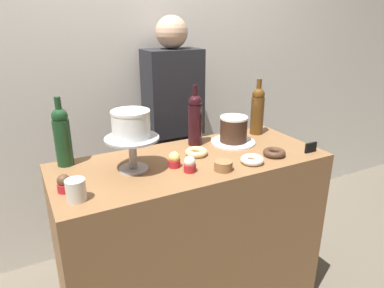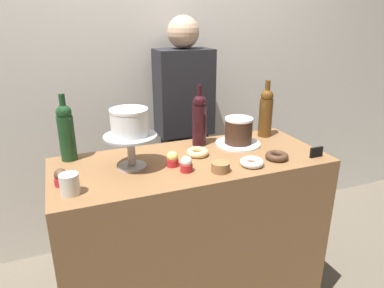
# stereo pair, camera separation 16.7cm
# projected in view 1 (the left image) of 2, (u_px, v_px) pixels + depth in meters

# --- Properties ---
(back_wall) EXTENTS (6.00, 0.05, 2.60)m
(back_wall) POSITION_uv_depth(u_px,v_px,m) (132.00, 63.00, 2.28)
(back_wall) COLOR silver
(back_wall) RESTS_ON ground_plane
(display_counter) EXTENTS (1.33, 0.56, 0.93)m
(display_counter) POSITION_uv_depth(u_px,v_px,m) (192.00, 240.00, 1.86)
(display_counter) COLOR brown
(display_counter) RESTS_ON ground_plane
(cake_stand_pedestal) EXTENTS (0.24, 0.24, 0.16)m
(cake_stand_pedestal) POSITION_uv_depth(u_px,v_px,m) (132.00, 148.00, 1.54)
(cake_stand_pedestal) COLOR #B2B2B7
(cake_stand_pedestal) RESTS_ON display_counter
(white_layer_cake) EXTENTS (0.17, 0.17, 0.12)m
(white_layer_cake) POSITION_uv_depth(u_px,v_px,m) (131.00, 124.00, 1.50)
(white_layer_cake) COLOR white
(white_layer_cake) RESTS_ON cake_stand_pedestal
(silver_serving_platter) EXTENTS (0.24, 0.24, 0.01)m
(silver_serving_platter) POSITION_uv_depth(u_px,v_px,m) (233.00, 142.00, 1.91)
(silver_serving_platter) COLOR white
(silver_serving_platter) RESTS_ON display_counter
(chocolate_round_cake) EXTENTS (0.15, 0.15, 0.14)m
(chocolate_round_cake) POSITION_uv_depth(u_px,v_px,m) (234.00, 129.00, 1.89)
(chocolate_round_cake) COLOR #3D2619
(chocolate_round_cake) RESTS_ON silver_serving_platter
(wine_bottle_amber) EXTENTS (0.08, 0.08, 0.33)m
(wine_bottle_amber) POSITION_uv_depth(u_px,v_px,m) (257.00, 110.00, 2.02)
(wine_bottle_amber) COLOR #5B3814
(wine_bottle_amber) RESTS_ON display_counter
(wine_bottle_green) EXTENTS (0.08, 0.08, 0.33)m
(wine_bottle_green) POSITION_uv_depth(u_px,v_px,m) (62.00, 136.00, 1.59)
(wine_bottle_green) COLOR #193D1E
(wine_bottle_green) RESTS_ON display_counter
(wine_bottle_dark_red) EXTENTS (0.08, 0.08, 0.33)m
(wine_bottle_dark_red) POSITION_uv_depth(u_px,v_px,m) (195.00, 119.00, 1.85)
(wine_bottle_dark_red) COLOR black
(wine_bottle_dark_red) RESTS_ON display_counter
(cupcake_chocolate) EXTENTS (0.06, 0.06, 0.07)m
(cupcake_chocolate) POSITION_uv_depth(u_px,v_px,m) (64.00, 184.00, 1.37)
(cupcake_chocolate) COLOR red
(cupcake_chocolate) RESTS_ON display_counter
(cupcake_vanilla) EXTENTS (0.06, 0.06, 0.07)m
(cupcake_vanilla) POSITION_uv_depth(u_px,v_px,m) (190.00, 164.00, 1.55)
(cupcake_vanilla) COLOR red
(cupcake_vanilla) RESTS_ON display_counter
(cupcake_lemon) EXTENTS (0.06, 0.06, 0.07)m
(cupcake_lemon) POSITION_uv_depth(u_px,v_px,m) (174.00, 160.00, 1.60)
(cupcake_lemon) COLOR red
(cupcake_lemon) RESTS_ON display_counter
(donut_sugar) EXTENTS (0.11, 0.11, 0.03)m
(donut_sugar) POSITION_uv_depth(u_px,v_px,m) (252.00, 160.00, 1.65)
(donut_sugar) COLOR silver
(donut_sugar) RESTS_ON display_counter
(donut_glazed) EXTENTS (0.11, 0.11, 0.03)m
(donut_glazed) POSITION_uv_depth(u_px,v_px,m) (196.00, 152.00, 1.74)
(donut_glazed) COLOR #E0C17F
(donut_glazed) RESTS_ON display_counter
(donut_chocolate) EXTENTS (0.11, 0.11, 0.03)m
(donut_chocolate) POSITION_uv_depth(u_px,v_px,m) (274.00, 153.00, 1.73)
(donut_chocolate) COLOR #472D1E
(donut_chocolate) RESTS_ON display_counter
(cookie_stack) EXTENTS (0.08, 0.08, 0.04)m
(cookie_stack) POSITION_uv_depth(u_px,v_px,m) (223.00, 166.00, 1.57)
(cookie_stack) COLOR olive
(cookie_stack) RESTS_ON display_counter
(price_sign_chalkboard) EXTENTS (0.07, 0.01, 0.05)m
(price_sign_chalkboard) POSITION_uv_depth(u_px,v_px,m) (311.00, 148.00, 1.78)
(price_sign_chalkboard) COLOR black
(price_sign_chalkboard) RESTS_ON display_counter
(coffee_cup_ceramic) EXTENTS (0.08, 0.08, 0.08)m
(coffee_cup_ceramic) POSITION_uv_depth(u_px,v_px,m) (76.00, 190.00, 1.30)
(coffee_cup_ceramic) COLOR silver
(coffee_cup_ceramic) RESTS_ON display_counter
(barista_figure) EXTENTS (0.36, 0.22, 1.60)m
(barista_figure) POSITION_uv_depth(u_px,v_px,m) (174.00, 134.00, 2.35)
(barista_figure) COLOR black
(barista_figure) RESTS_ON ground_plane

